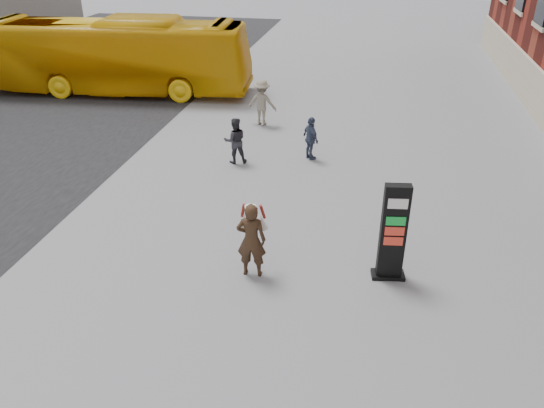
% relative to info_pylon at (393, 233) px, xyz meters
% --- Properties ---
extents(ground, '(100.00, 100.00, 0.00)m').
position_rel_info_pylon_xyz_m(ground, '(-3.63, -1.16, -1.16)').
color(ground, '#9E9EA3').
extents(info_pylon, '(0.79, 0.47, 2.32)m').
position_rel_info_pylon_xyz_m(info_pylon, '(0.00, 0.00, 0.00)').
color(info_pylon, black).
rests_on(info_pylon, ground).
extents(woman, '(0.71, 0.65, 1.81)m').
position_rel_info_pylon_xyz_m(woman, '(-3.05, -0.48, -0.23)').
color(woman, black).
rests_on(woman, ground).
extents(bus, '(12.26, 3.86, 3.36)m').
position_rel_info_pylon_xyz_m(bus, '(-12.33, 12.38, 0.52)').
color(bus, '#E0A60B').
rests_on(bus, road).
extents(pedestrian_a, '(0.91, 0.82, 1.54)m').
position_rel_info_pylon_xyz_m(pedestrian_a, '(-5.02, 5.54, -0.39)').
color(pedestrian_a, '#2A292F').
rests_on(pedestrian_a, ground).
extents(pedestrian_b, '(1.19, 0.75, 1.77)m').
position_rel_info_pylon_xyz_m(pedestrian_b, '(-4.95, 9.35, -0.27)').
color(pedestrian_b, gray).
rests_on(pedestrian_b, ground).
extents(pedestrian_c, '(0.81, 0.90, 1.47)m').
position_rel_info_pylon_xyz_m(pedestrian_c, '(-2.63, 6.31, -0.42)').
color(pedestrian_c, '#39445D').
rests_on(pedestrian_c, ground).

